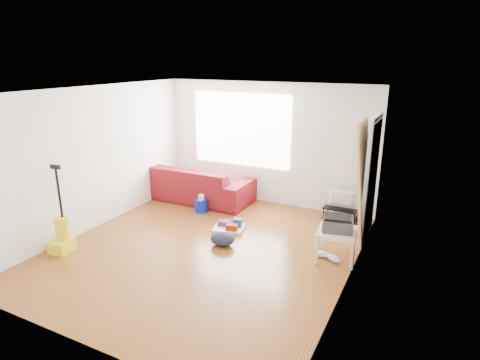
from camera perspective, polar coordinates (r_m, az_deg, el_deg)
The scene contains 13 objects.
room at distance 6.20m, azimuth -3.97°, elevation 1.05°, with size 4.51×5.01×2.51m.
sofa at distance 8.82m, azimuth -6.53°, elevation -2.64°, with size 2.56×1.00×0.75m, color #5F0410.
tv_stand at distance 7.87m, azimuth 14.09°, elevation -4.57°, with size 0.63×0.36×0.24m.
tv at distance 7.77m, azimuth 14.24°, elevation -2.58°, with size 0.63×0.08×0.36m, color black.
side_table at distance 6.27m, azimuth 13.62°, elevation -7.62°, with size 0.64×0.64×0.47m.
printer at distance 6.19m, azimuth 13.74°, elevation -6.05°, with size 0.50×0.42×0.23m.
bucket at distance 8.07m, azimuth -5.51°, elevation -4.50°, with size 0.26×0.26×0.26m, color #0A199F.
toilet_paper at distance 7.97m, azimuth -5.51°, elevation -3.37°, with size 0.11×0.11×0.11m, color white.
cleaning_tray at distance 7.23m, azimuth -1.45°, elevation -6.58°, with size 0.62×0.55×0.19m.
backpack at distance 6.68m, azimuth -2.50°, elevation -9.25°, with size 0.40×0.32×0.22m, color black.
sneakers at distance 6.37m, azimuth 12.36°, elevation -10.51°, with size 0.46×0.24×0.10m.
vacuum at distance 6.99m, azimuth -24.01°, elevation -7.23°, with size 0.34×0.37×1.40m.
door_panel at distance 7.18m, azimuth 16.44°, elevation -8.03°, with size 0.04×0.81×2.02m, color #A88C50.
Camera 1 is at (3.12, -4.97, 2.97)m, focal length 30.00 mm.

